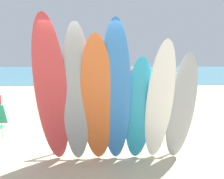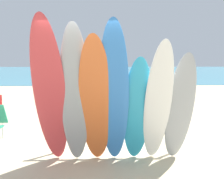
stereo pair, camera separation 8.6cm
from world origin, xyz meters
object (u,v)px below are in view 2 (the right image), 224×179
(beachgoer_photographing, at_px, (101,82))
(surfboard_grey_1, at_px, (75,98))
(surfboard_rack, at_px, (115,129))
(beachgoer_midbeach, at_px, (140,77))
(surfboard_red_0, at_px, (50,95))
(surfboard_teal_4, at_px, (137,111))
(surfboard_grey_6, at_px, (180,109))
(beachgoer_strolling, at_px, (133,79))
(beachgoer_by_water, at_px, (64,80))
(surfboard_white_5, at_px, (158,105))
(surfboard_orange_2, at_px, (95,103))
(surfboard_blue_3, at_px, (114,96))

(beachgoer_photographing, bearing_deg, surfboard_grey_1, -159.08)
(beachgoer_photographing, bearing_deg, surfboard_rack, -152.24)
(surfboard_rack, relative_size, beachgoer_midbeach, 1.59)
(surfboard_red_0, relative_size, surfboard_grey_1, 1.06)
(surfboard_red_0, xyz_separation_m, surfboard_grey_1, (0.42, 0.03, -0.06))
(surfboard_teal_4, bearing_deg, surfboard_grey_6, -0.69)
(surfboard_teal_4, bearing_deg, beachgoer_strolling, 82.76)
(beachgoer_midbeach, relative_size, beachgoer_by_water, 1.10)
(beachgoer_photographing, bearing_deg, surfboard_grey_6, -142.30)
(surfboard_rack, bearing_deg, beachgoer_midbeach, 78.08)
(surfboard_teal_4, xyz_separation_m, surfboard_white_5, (0.35, -0.09, 0.14))
(surfboard_grey_1, height_order, beachgoer_strolling, surfboard_grey_1)
(surfboard_grey_1, relative_size, surfboard_orange_2, 1.06)
(surfboard_orange_2, height_order, surfboard_teal_4, surfboard_orange_2)
(beachgoer_strolling, xyz_separation_m, beachgoer_midbeach, (0.45, 0.80, 0.08))
(surfboard_red_0, height_order, surfboard_blue_3, surfboard_red_0)
(surfboard_blue_3, bearing_deg, surfboard_orange_2, 177.56)
(surfboard_grey_1, bearing_deg, surfboard_red_0, -179.45)
(surfboard_teal_4, bearing_deg, surfboard_white_5, -15.05)
(surfboard_teal_4, distance_m, surfboard_white_5, 0.39)
(surfboard_teal_4, height_order, beachgoer_photographing, surfboard_teal_4)
(surfboard_red_0, distance_m, surfboard_blue_3, 1.10)
(surfboard_blue_3, distance_m, beachgoer_strolling, 8.41)
(surfboard_grey_1, height_order, beachgoer_by_water, surfboard_grey_1)
(surfboard_grey_1, bearing_deg, surfboard_teal_4, 1.83)
(surfboard_grey_6, distance_m, beachgoer_photographing, 6.49)
(beachgoer_midbeach, xyz_separation_m, beachgoer_by_water, (-3.99, -0.72, -0.09))
(beachgoer_strolling, height_order, beachgoer_midbeach, beachgoer_midbeach)
(surfboard_rack, xyz_separation_m, beachgoer_midbeach, (1.78, 8.41, 0.44))
(surfboard_red_0, xyz_separation_m, beachgoer_strolling, (2.48, 8.27, -0.45))
(surfboard_rack, distance_m, surfboard_grey_6, 1.37)
(surfboard_grey_1, xyz_separation_m, surfboard_grey_6, (1.88, 0.09, -0.23))
(surfboard_grey_6, bearing_deg, beachgoer_strolling, 84.88)
(surfboard_orange_2, relative_size, surfboard_grey_6, 1.16)
(surfboard_orange_2, xyz_separation_m, beachgoer_midbeach, (2.15, 9.05, -0.22))
(surfboard_rack, height_order, beachgoer_strolling, beachgoer_strolling)
(surfboard_grey_1, bearing_deg, beachgoer_photographing, 83.30)
(beachgoer_midbeach, height_order, beachgoer_photographing, beachgoer_midbeach)
(surfboard_red_0, xyz_separation_m, surfboard_blue_3, (1.10, -0.01, -0.03))
(surfboard_white_5, height_order, beachgoer_midbeach, surfboard_white_5)
(beachgoer_strolling, xyz_separation_m, beachgoer_photographing, (-1.64, -1.84, 0.04))
(surfboard_orange_2, distance_m, surfboard_blue_3, 0.34)
(beachgoer_by_water, bearing_deg, beachgoer_photographing, 5.43)
(surfboard_red_0, xyz_separation_m, beachgoer_photographing, (0.84, 6.43, -0.41))
(surfboard_orange_2, height_order, beachgoer_photographing, surfboard_orange_2)
(surfboard_red_0, xyz_separation_m, surfboard_orange_2, (0.78, 0.03, -0.15))
(surfboard_white_5, xyz_separation_m, beachgoer_photographing, (-1.04, 6.41, -0.22))
(beachgoer_photographing, bearing_deg, beachgoer_midbeach, -13.82)
(surfboard_white_5, xyz_separation_m, surfboard_grey_6, (0.43, 0.09, -0.10))
(surfboard_blue_3, distance_m, beachgoer_photographing, 6.46)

